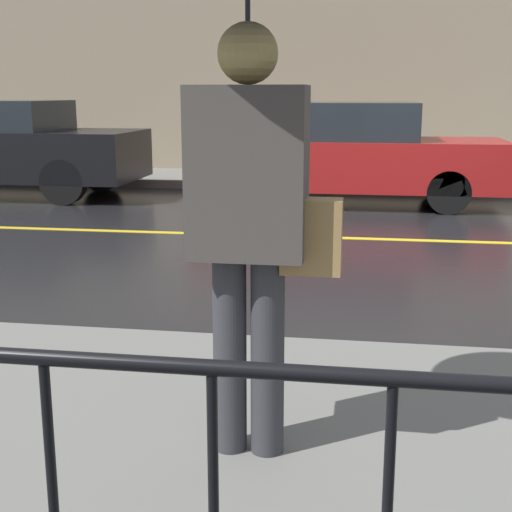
# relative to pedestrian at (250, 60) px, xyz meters

# --- Properties ---
(ground_plane) EXTENTS (80.00, 80.00, 0.00)m
(ground_plane) POSITION_rel_pedestrian_xyz_m (0.71, 5.35, -1.76)
(ground_plane) COLOR black
(sidewalk_near) EXTENTS (28.00, 3.09, 0.14)m
(sidewalk_near) POSITION_rel_pedestrian_xyz_m (0.71, -0.10, -1.69)
(sidewalk_near) COLOR slate
(sidewalk_near) RESTS_ON ground_plane
(sidewalk_far) EXTENTS (28.00, 1.98, 0.14)m
(sidewalk_far) POSITION_rel_pedestrian_xyz_m (0.71, 10.25, -1.69)
(sidewalk_far) COLOR slate
(sidewalk_far) RESTS_ON ground_plane
(lane_marking) EXTENTS (25.20, 0.12, 0.01)m
(lane_marking) POSITION_rel_pedestrian_xyz_m (0.71, 5.35, -1.76)
(lane_marking) COLOR gold
(lane_marking) RESTS_ON ground_plane
(pedestrian) EXTENTS (0.95, 0.95, 2.15)m
(pedestrian) POSITION_rel_pedestrian_xyz_m (0.00, 0.00, 0.00)
(pedestrian) COLOR #333338
(pedestrian) RESTS_ON sidewalk_near
(car_red) EXTENTS (4.56, 1.72, 1.50)m
(car_red) POSITION_rel_pedestrian_xyz_m (0.11, 8.03, -1.00)
(car_red) COLOR maroon
(car_red) RESTS_ON ground_plane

